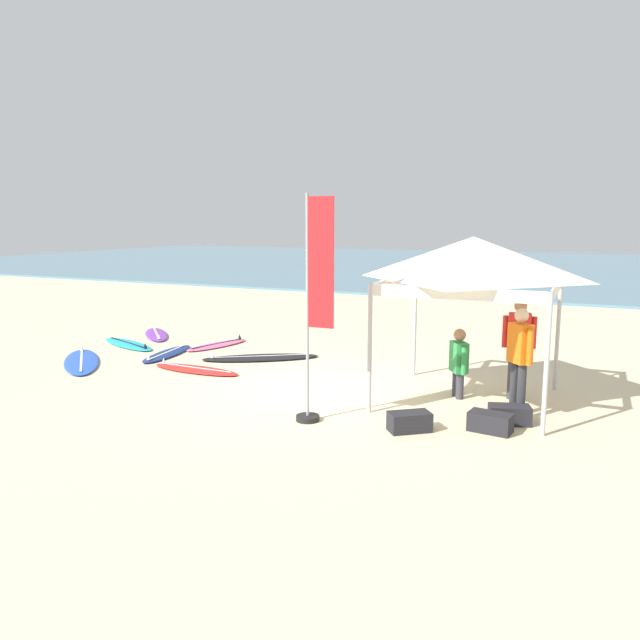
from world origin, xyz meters
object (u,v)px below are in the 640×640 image
surfboard_pink (217,345)px  surfboard_black (260,357)px  surfboard_purple (156,334)px  person_green (459,360)px  surfboard_blue (81,361)px  gear_bag_near_tent (510,415)px  surfboard_navy (167,354)px  surfboard_red (195,369)px  gear_bag_on_sand (410,422)px  gear_bag_by_pole (490,422)px  banner_flag (314,319)px  canopy_tent (473,259)px  person_orange (519,356)px  person_red (519,342)px  surfboard_cyan (128,344)px

surfboard_pink → surfboard_black: bearing=-25.3°
surfboard_purple → person_green: bearing=-15.9°
surfboard_blue → gear_bag_near_tent: (8.85, -0.32, 0.10)m
surfboard_purple → surfboard_navy: (1.75, -1.78, 0.00)m
surfboard_blue → person_green: 7.92m
surfboard_red → surfboard_black: same height
surfboard_red → gear_bag_on_sand: gear_bag_on_sand is taller
gear_bag_near_tent → gear_bag_by_pole: 0.52m
banner_flag → gear_bag_by_pole: (2.49, 0.63, -1.43)m
canopy_tent → surfboard_red: 5.90m
person_orange → person_green: person_orange is taller
surfboard_black → gear_bag_by_pole: (5.34, -2.69, 0.10)m
surfboard_blue → person_red: size_ratio=1.35×
gear_bag_by_pole → person_green: bearing=117.0°
surfboard_pink → person_green: bearing=-17.2°
person_red → person_green: bearing=-161.3°
canopy_tent → person_green: (-0.19, 0.11, -1.73)m
gear_bag_near_tent → gear_bag_on_sand: 1.58m
surfboard_navy → surfboard_blue: bearing=-131.0°
canopy_tent → surfboard_purple: (-8.60, 2.51, -2.35)m
surfboard_navy → person_red: 7.66m
gear_bag_on_sand → surfboard_blue: bearing=170.6°
banner_flag → surfboard_red: bearing=152.2°
surfboard_black → person_red: bearing=-8.7°
surfboard_purple → gear_bag_near_tent: size_ratio=3.08×
gear_bag_on_sand → surfboard_navy: bearing=157.7°
surfboard_navy → surfboard_purple: bearing=134.5°
surfboard_red → person_red: person_red is taller
gear_bag_near_tent → gear_bag_by_pole: bearing=-113.5°
banner_flag → gear_bag_by_pole: banner_flag is taller
banner_flag → surfboard_pink: bearing=137.6°
surfboard_purple → gear_bag_near_tent: 10.03m
surfboard_cyan → person_green: 8.31m
surfboard_black → person_red: 5.63m
person_green → gear_bag_near_tent: 1.54m
surfboard_pink → surfboard_black: 1.80m
gear_bag_by_pole → gear_bag_on_sand: same height
surfboard_pink → surfboard_navy: bearing=-110.5°
person_orange → surfboard_navy: bearing=169.8°
surfboard_pink → gear_bag_on_sand: size_ratio=3.13×
canopy_tent → gear_bag_near_tent: canopy_tent is taller
surfboard_blue → person_green: bearing=5.4°
canopy_tent → surfboard_purple: 9.27m
surfboard_black → surfboard_pink: bearing=154.7°
canopy_tent → gear_bag_near_tent: 2.57m
person_orange → person_green: size_ratio=1.43×
surfboard_pink → person_green: size_ratio=1.57×
person_red → gear_bag_on_sand: size_ratio=2.85×
surfboard_black → gear_bag_on_sand: size_ratio=4.17×
surfboard_purple → gear_bag_on_sand: size_ratio=3.08×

